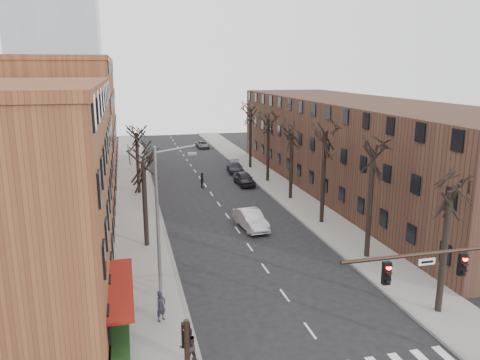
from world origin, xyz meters
TOP-DOWN VIEW (x-y plane):
  - sidewalk_left at (-8.00, 35.00)m, footprint 4.00×90.00m
  - sidewalk_right at (8.00, 35.00)m, footprint 4.00×90.00m
  - building_left_near at (-16.00, 15.00)m, footprint 12.00×26.00m
  - building_left_far at (-16.00, 44.00)m, footprint 12.00×28.00m
  - building_right at (16.00, 30.00)m, footprint 12.00×50.00m
  - awning_left at (-9.40, 6.00)m, footprint 1.20×7.00m
  - hedge at (-9.50, 5.00)m, footprint 0.80×6.00m
  - tree_right_a at (7.60, 4.00)m, footprint 5.20×5.20m
  - tree_right_b at (7.60, 12.00)m, footprint 5.20×5.20m
  - tree_right_c at (7.60, 20.00)m, footprint 5.20×5.20m
  - tree_right_d at (7.60, 28.00)m, footprint 5.20×5.20m
  - tree_right_e at (7.60, 36.00)m, footprint 5.20×5.20m
  - tree_right_f at (7.60, 44.00)m, footprint 5.20×5.20m
  - tree_left_a at (-7.60, 18.00)m, footprint 5.20×5.20m
  - tree_left_b at (-7.60, 34.00)m, footprint 5.20×5.20m
  - signal_mast_arm at (5.45, -1.00)m, footprint 8.14×0.30m
  - streetlight at (-7.03, 10.00)m, footprint 2.45×0.22m
  - silver_sedan at (1.21, 20.17)m, footprint 2.15×4.94m
  - parked_car_near at (4.47, 35.10)m, footprint 1.94×4.51m
  - parked_car_mid at (4.98, 41.83)m, footprint 2.37×4.85m
  - parked_car_far at (4.08, 62.18)m, footprint 1.98×4.13m
  - pedestrian_a at (-7.42, 6.63)m, footprint 0.73×0.70m
  - pedestrian_b at (-6.52, 2.60)m, footprint 1.00×0.88m
  - pedestrian_crossing at (-0.53, 34.91)m, footprint 0.48×1.05m

SIDE VIEW (x-z plane):
  - awning_left at x=-9.40m, z-range -0.07..0.07m
  - tree_right_a at x=7.60m, z-range -5.00..5.00m
  - tree_right_b at x=7.60m, z-range -5.40..5.40m
  - tree_right_c at x=7.60m, z-range -5.80..5.80m
  - tree_right_d at x=7.60m, z-range -5.00..5.00m
  - tree_right_e at x=7.60m, z-range -5.40..5.40m
  - tree_right_f at x=7.60m, z-range -5.80..5.80m
  - tree_left_a at x=-7.60m, z-range -4.75..4.75m
  - tree_left_b at x=-7.60m, z-range -4.75..4.75m
  - sidewalk_left at x=-8.00m, z-range 0.00..0.15m
  - sidewalk_right at x=8.00m, z-range 0.00..0.15m
  - parked_car_far at x=4.08m, z-range 0.00..1.14m
  - hedge at x=-9.50m, z-range 0.15..1.15m
  - parked_car_mid at x=4.98m, z-range 0.00..1.36m
  - parked_car_near at x=4.47m, z-range 0.00..1.52m
  - silver_sedan at x=1.21m, z-range 0.00..1.58m
  - pedestrian_crossing at x=-0.53m, z-range 0.00..1.76m
  - pedestrian_a at x=-7.42m, z-range 0.15..1.82m
  - pedestrian_b at x=-6.52m, z-range 0.15..1.88m
  - signal_mast_arm at x=5.45m, z-range 0.80..8.00m
  - building_right at x=16.00m, z-range 0.00..10.00m
  - streetlight at x=-7.03m, z-range 0.50..9.53m
  - building_left_near at x=-16.00m, z-range 0.00..12.00m
  - building_left_far at x=-16.00m, z-range 0.00..14.00m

